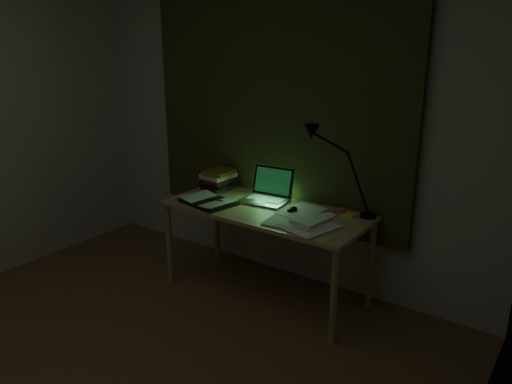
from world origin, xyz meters
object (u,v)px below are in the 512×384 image
desk (266,252)px  laptop (264,186)px  book_stack (219,179)px  loose_papers (305,218)px  open_textbook (208,201)px  desk_lamp (371,174)px

desk → laptop: size_ratio=3.89×
laptop → book_stack: bearing=166.2°
book_stack → loose_papers: size_ratio=0.60×
desk → open_textbook: 0.56m
laptop → loose_papers: laptop is taller
laptop → open_textbook: bearing=-146.4°
open_textbook → loose_papers: bearing=19.2°
desk → desk_lamp: 0.95m
desk → book_stack: size_ratio=6.12×
laptop → open_textbook: laptop is taller
loose_papers → desk_lamp: desk_lamp is taller
book_stack → desk_lamp: desk_lamp is taller
desk → open_textbook: bearing=-160.2°
book_stack → desk: bearing=-17.5°
open_textbook → book_stack: size_ratio=1.60×
open_textbook → desk_lamp: 1.17m
open_textbook → book_stack: (-0.16, 0.33, 0.06)m
desk → desk_lamp: desk_lamp is taller
desk → laptop: (-0.09, 0.11, 0.45)m
desk → open_textbook: size_ratio=3.83×
book_stack → desk_lamp: bearing=3.5°
desk → laptop: bearing=129.8°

